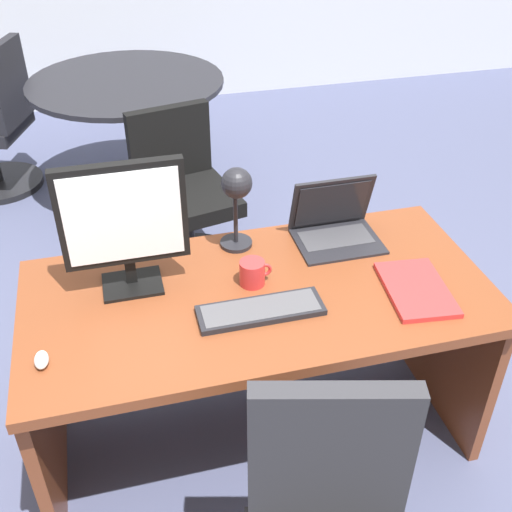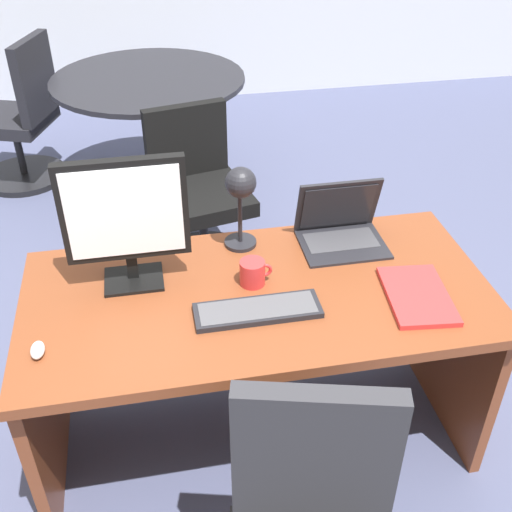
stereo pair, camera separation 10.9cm
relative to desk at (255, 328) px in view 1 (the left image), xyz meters
The scene contains 11 objects.
ground 1.54m from the desk, 90.00° to the left, with size 12.00×12.00×0.00m, color #474C6B.
desk is the anchor object (origin of this frame).
monitor 0.63m from the desk, 167.23° to the left, with size 0.41×0.16×0.46m.
laptop 0.51m from the desk, 31.19° to the left, with size 0.31×0.25×0.24m.
keyboard 0.27m from the desk, 98.42° to the right, with size 0.41×0.13×0.02m.
mouse 0.77m from the desk, 162.68° to the right, with size 0.04×0.07×0.03m.
desk_lamp 0.49m from the desk, 92.73° to the left, with size 0.12×0.15×0.33m.
book 0.59m from the desk, 19.10° to the right, with size 0.23×0.33×0.02m.
coffee_mug 0.25m from the desk, 155.69° to the left, with size 0.11×0.09×0.09m.
meeting_table 2.10m from the desk, 97.26° to the left, with size 1.17×1.17×0.76m.
meeting_chair_near 1.22m from the desk, 93.60° to the left, with size 0.56×0.57×0.85m.
Camera 1 is at (-0.42, -1.61, 2.04)m, focal length 43.92 mm.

